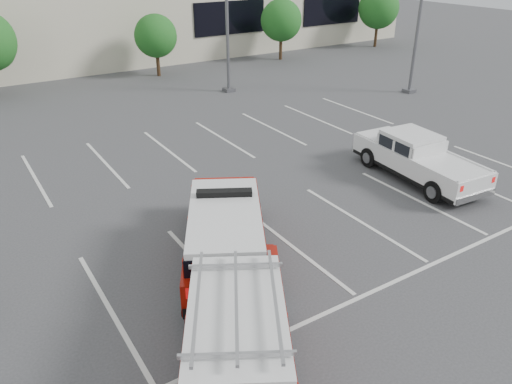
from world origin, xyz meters
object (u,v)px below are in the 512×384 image
tree_mid_right (157,37)px  ladder_suv (237,335)px  light_pole_mid (227,0)px  light_pole_right (422,0)px  white_pickup (417,162)px  tree_right (282,22)px  fire_chief_suv (226,236)px  tree_far_right (379,9)px

tree_mid_right → ladder_suv: bearing=-109.2°
ladder_suv → light_pole_mid: bearing=90.6°
tree_mid_right → ladder_suv: 26.73m
light_pole_mid → light_pole_right: 10.82m
white_pickup → ladder_suv: size_ratio=0.99×
tree_right → light_pole_right: (0.91, -12.05, 2.41)m
light_pole_right → white_pickup: size_ratio=1.86×
fire_chief_suv → ladder_suv: bearing=-87.0°
fire_chief_suv → white_pickup: 8.82m
fire_chief_suv → white_pickup: size_ratio=1.07×
tree_mid_right → light_pole_mid: bearing=-72.5°
light_pole_right → white_pickup: light_pole_right is taller
tree_mid_right → light_pole_right: bearing=-47.8°
light_pole_mid → ladder_suv: 22.36m
light_pole_right → ladder_suv: size_ratio=1.84×
tree_right → ladder_suv: 31.48m
tree_right → fire_chief_suv: size_ratio=0.75×
white_pickup → light_pole_right: bearing=47.9°
white_pickup → ladder_suv: (-10.46, -4.51, 0.17)m
fire_chief_suv → tree_mid_right: bearing=100.7°
light_pole_mid → white_pickup: (-0.24, -14.63, -4.53)m
tree_mid_right → tree_right: size_ratio=0.90×
tree_right → white_pickup: bearing=-111.9°
tree_right → fire_chief_suv: (-17.09, -21.69, -1.96)m
tree_right → white_pickup: (-8.33, -20.68, -2.11)m
tree_right → tree_far_right: bearing=0.0°
white_pickup → ladder_suv: ladder_suv is taller
tree_right → fire_chief_suv: tree_right is taller
light_pole_mid → tree_far_right: bearing=18.5°
tree_mid_right → white_pickup: tree_mid_right is taller
tree_mid_right → tree_far_right: size_ratio=0.82×
fire_chief_suv → white_pickup: bearing=35.5°
tree_mid_right → tree_right: 10.00m
fire_chief_suv → tree_far_right: bearing=67.5°
ladder_suv → tree_right: bearing=83.1°
light_pole_right → ladder_suv: 24.08m
light_pole_mid → light_pole_right: same height
tree_far_right → fire_chief_suv: bearing=-141.3°
tree_far_right → light_pole_right: light_pole_right is taller
tree_right → light_pole_right: size_ratio=0.43×
light_pole_right → fire_chief_suv: 20.89m
tree_far_right → ladder_suv: 38.32m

